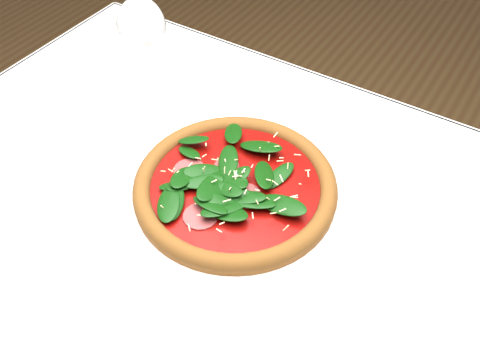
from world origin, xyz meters
The scene contains 4 objects.
dining_table centered at (0.00, 0.00, 0.65)m, with size 1.21×0.81×0.75m.
plate centered at (0.01, 0.01, 0.76)m, with size 0.39×0.39×0.02m.
pizza centered at (0.01, 0.01, 0.78)m, with size 0.36×0.36×0.04m.
wine_glass centered at (-0.27, 0.15, 0.90)m, with size 0.09×0.09×0.22m.
Camera 1 is at (0.33, -0.49, 1.42)m, focal length 40.00 mm.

